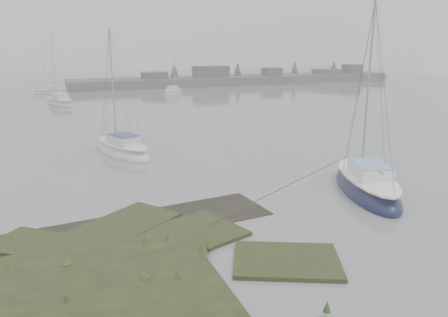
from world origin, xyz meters
TOP-DOWN VIEW (x-y plane):
  - ground at (0.00, 30.00)m, footprint 160.00×160.00m
  - far_shoreline at (26.84, 61.90)m, footprint 60.00×8.00m
  - sailboat_main at (7.70, 4.37)m, footprint 4.56×7.34m
  - sailboat_white at (-2.27, 16.52)m, footprint 3.95×6.53m
  - sailboat_far_a at (-5.44, 43.42)m, footprint 4.07×6.62m
  - sailboat_far_b at (10.24, 50.17)m, footprint 4.52×5.19m
  - sailboat_far_c at (-6.36, 56.94)m, footprint 4.80×1.71m

SIDE VIEW (x-z plane):
  - ground at x=0.00m, z-range 0.00..0.00m
  - sailboat_far_c at x=-6.36m, z-range -3.15..3.57m
  - sailboat_far_b at x=10.24m, z-range -3.45..3.91m
  - sailboat_white at x=-2.27m, z-range -4.11..4.65m
  - sailboat_far_a at x=-5.44m, z-range -4.17..4.72m
  - sailboat_main at x=7.70m, z-range -4.62..5.23m
  - far_shoreline at x=26.84m, z-range -1.22..2.93m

